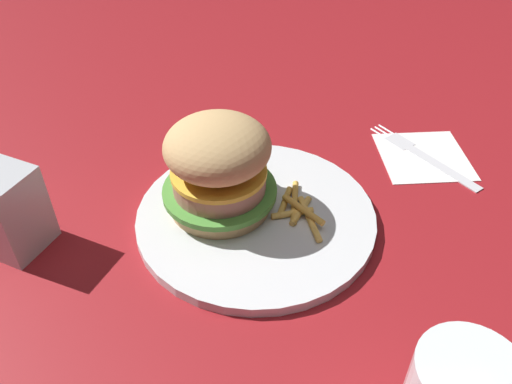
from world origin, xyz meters
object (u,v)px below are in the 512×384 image
(sandwich, at_px, (218,166))
(plate, at_px, (256,217))
(fork, at_px, (423,154))
(napkin, at_px, (423,156))
(fries_pile, at_px, (298,209))

(sandwich, bearing_deg, plate, -17.52)
(sandwich, bearing_deg, fork, 24.79)
(sandwich, relative_size, napkin, 1.15)
(plate, height_order, napkin, plate)
(fries_pile, height_order, fork, fries_pile)
(plate, xyz_separation_m, fork, (0.21, 0.13, -0.00))
(fries_pile, bearing_deg, napkin, 37.13)
(sandwich, height_order, fork, sandwich)
(napkin, height_order, fork, fork)
(sandwich, height_order, napkin, sandwich)
(plate, relative_size, fries_pile, 2.77)
(fries_pile, xyz_separation_m, fork, (0.17, 0.13, -0.01))
(plate, bearing_deg, fries_pile, 2.13)
(napkin, distance_m, fork, 0.00)
(plate, relative_size, napkin, 2.41)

